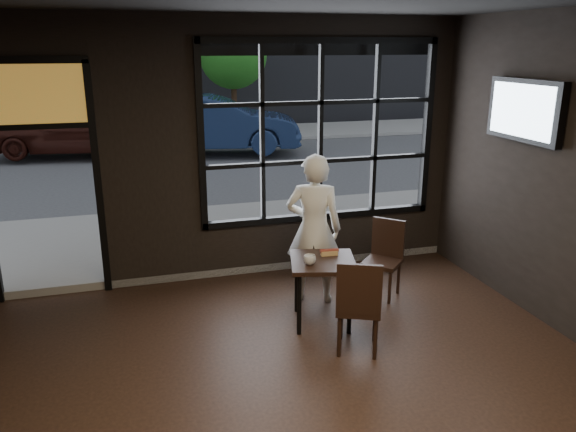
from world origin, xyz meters
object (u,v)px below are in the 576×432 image
object	(u,v)px
man	(314,229)
navy_car	(214,124)
chair_near	(359,304)
cafe_table	(322,291)

from	to	relation	value
man	navy_car	world-z (taller)	man
chair_near	navy_car	world-z (taller)	navy_car
cafe_table	chair_near	distance (m)	0.65
chair_near	man	world-z (taller)	man
cafe_table	man	bearing A→B (deg)	95.19
navy_car	cafe_table	bearing A→B (deg)	-171.15
cafe_table	man	distance (m)	0.76
cafe_table	navy_car	xyz separation A→B (m)	(0.42, 9.74, 0.48)
chair_near	navy_car	size ratio (longest dim) A/B	0.21
chair_near	navy_car	bearing A→B (deg)	-67.33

